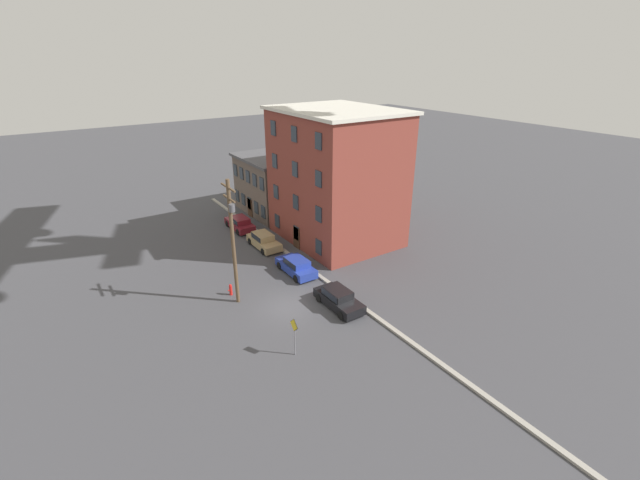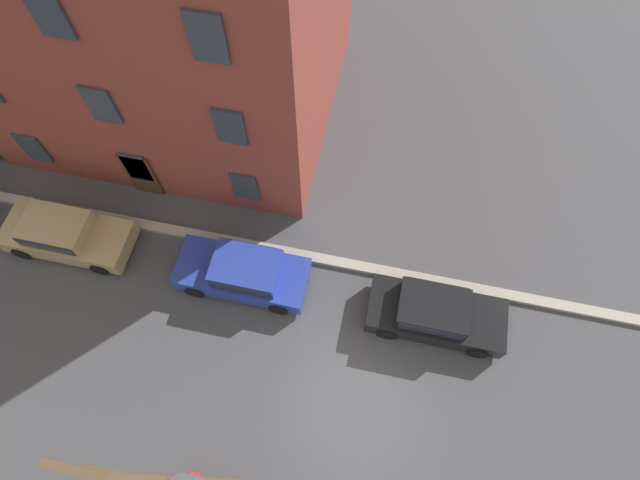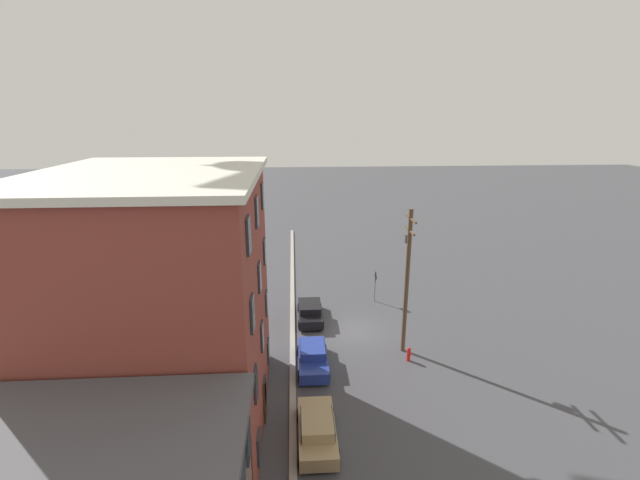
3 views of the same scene
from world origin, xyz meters
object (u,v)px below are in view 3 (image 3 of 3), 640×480
(car_blue, at_px, (313,356))
(car_black, at_px, (310,311))
(utility_pole, at_px, (407,274))
(fire_hydrant, at_px, (409,354))
(car_tan, at_px, (317,428))
(caution_sign, at_px, (375,281))

(car_blue, height_order, car_black, same)
(car_black, bearing_deg, utility_pole, -128.52)
(car_black, distance_m, fire_hydrant, 8.68)
(car_tan, height_order, car_black, same)
(car_black, height_order, utility_pole, utility_pole)
(car_black, xyz_separation_m, fire_hydrant, (-6.13, -6.14, -0.27))
(car_tan, bearing_deg, utility_pole, -37.99)
(car_tan, bearing_deg, caution_sign, -20.15)
(caution_sign, relative_size, fire_hydrant, 2.85)
(caution_sign, xyz_separation_m, fire_hydrant, (-9.19, -0.49, -1.34))
(caution_sign, relative_size, utility_pole, 0.28)
(car_tan, bearing_deg, car_blue, -0.93)
(caution_sign, bearing_deg, utility_pole, -176.89)
(caution_sign, height_order, fire_hydrant, caution_sign)
(car_tan, xyz_separation_m, caution_sign, (15.93, -5.85, 1.07))
(car_tan, xyz_separation_m, utility_pole, (8.03, -6.27, 4.75))
(car_blue, distance_m, car_black, 6.38)
(utility_pole, bearing_deg, car_tan, 142.01)
(car_tan, relative_size, car_blue, 1.00)
(car_tan, bearing_deg, fire_hydrant, -43.26)
(car_blue, xyz_separation_m, car_black, (6.38, -0.10, 0.00))
(car_blue, distance_m, caution_sign, 11.10)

